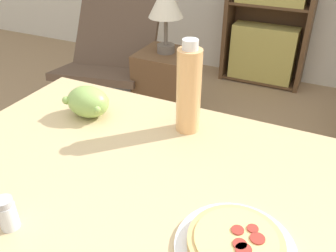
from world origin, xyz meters
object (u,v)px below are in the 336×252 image
Objects in this scene: lounge_chair_near at (112,76)px; side_table at (166,93)px; pizza_on_plate at (235,244)px; drink_bottle at (189,90)px; bookshelf at (269,11)px; grape_bunch at (88,102)px; table_lamp at (166,3)px; salt_shaker at (7,214)px.

lounge_chair_near is 0.50m from side_table.
drink_bottle reaches higher than pizza_on_plate.
pizza_on_plate is 1.74m from side_table.
side_table is (-0.40, -1.13, -0.34)m from bookshelf.
table_lamp is at bearing 103.09° from grape_bunch.
pizza_on_plate is 3.16× the size of salt_shaker.
lounge_chair_near is at bearing 168.81° from side_table.
pizza_on_plate is 0.59× the size of table_lamp.
pizza_on_plate is 0.68m from grape_bunch.
table_lamp is (0.00, 0.00, 0.59)m from side_table.
table_lamp reaches higher than lounge_chair_near.
bookshelf is at bearing 70.59° from side_table.
lounge_chair_near is at bearing 131.42° from pizza_on_plate.
grape_bunch is at bearing -76.91° from side_table.
bookshelf is (-0.19, 2.18, -0.27)m from drink_bottle.
salt_shaker reaches higher than pizza_on_plate.
table_lamp is at bearing -23.77° from lounge_chair_near.
drink_bottle reaches higher than table_lamp.
salt_shaker is (0.14, -0.48, -0.01)m from grape_bunch.
pizza_on_plate is at bearing 18.47° from salt_shaker.
side_table is at bearing 104.06° from salt_shaker.
pizza_on_plate is at bearing -61.16° from lounge_chair_near.
pizza_on_plate is at bearing -55.09° from drink_bottle.
drink_bottle is at bearing -85.05° from bookshelf.
grape_bunch is at bearing -168.97° from drink_bottle.
lounge_chair_near is 0.65× the size of bookshelf.
drink_bottle is 2.20m from bookshelf.
table_lamp is at bearing 0.00° from side_table.
drink_bottle is 0.68× the size of table_lamp.
drink_bottle is 0.33× the size of lounge_chair_near.
bookshelf is (-0.46, 2.56, -0.15)m from pizza_on_plate.
lounge_chair_near is at bearing 133.37° from drink_bottle.
grape_bunch is at bearing -93.59° from bookshelf.
salt_shaker is 1.64m from table_lamp.
lounge_chair_near is (-1.35, 1.53, -0.49)m from pizza_on_plate.
side_table is (-0.26, 1.11, -0.52)m from grape_bunch.
grape_bunch is 1.14m from table_lamp.
grape_bunch is at bearing -70.71° from lounge_chair_near.
bookshelf is 1.25m from side_table.
table_lamp reaches higher than pizza_on_plate.
grape_bunch is 0.35× the size of table_lamp.
drink_bottle is (-0.27, 0.39, 0.12)m from pizza_on_plate.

